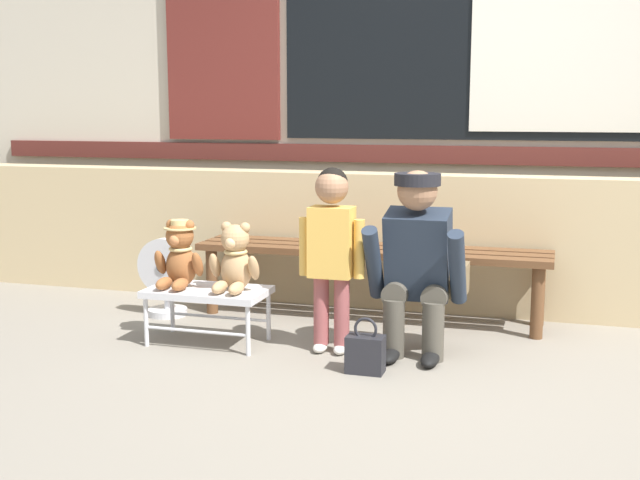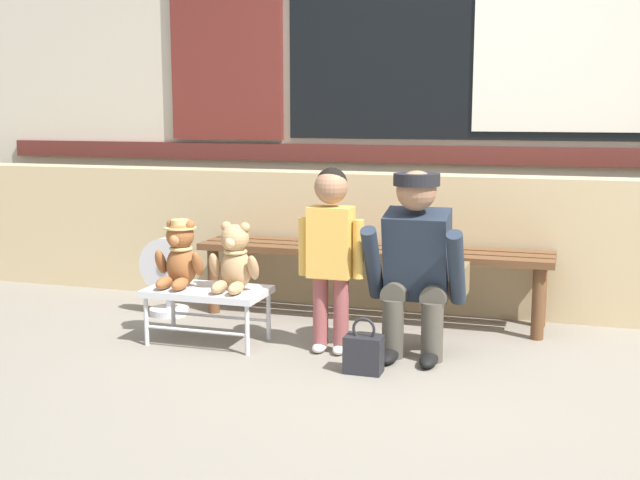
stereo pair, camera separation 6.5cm
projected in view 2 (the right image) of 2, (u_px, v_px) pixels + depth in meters
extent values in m
plane|color=gray|center=(404.00, 383.00, 3.69)|extent=(60.00, 60.00, 0.00)
cube|color=tan|center=(451.00, 243.00, 4.96)|extent=(7.41, 0.25, 0.85)
cube|color=beige|center=(468.00, 37.00, 5.24)|extent=(7.56, 0.20, 3.44)
cube|color=#56231E|center=(463.00, 155.00, 5.25)|extent=(6.96, 0.04, 0.12)
cube|color=black|center=(466.00, 30.00, 5.13)|extent=(2.40, 0.03, 1.40)
cube|color=silver|center=(568.00, 27.00, 4.93)|extent=(1.14, 0.02, 1.29)
cube|color=maroon|center=(226.00, 37.00, 5.62)|extent=(0.84, 0.05, 1.43)
cube|color=brown|center=(366.00, 254.00, 4.61)|extent=(2.10, 0.11, 0.04)
cube|color=brown|center=(372.00, 250.00, 4.74)|extent=(2.10, 0.11, 0.04)
cube|color=brown|center=(378.00, 247.00, 4.87)|extent=(2.10, 0.11, 0.04)
cylinder|color=brown|center=(213.00, 281.00, 4.93)|extent=(0.07, 0.07, 0.40)
cylinder|color=brown|center=(232.00, 272.00, 5.20)|extent=(0.07, 0.07, 0.40)
cylinder|color=brown|center=(538.00, 304.00, 4.35)|extent=(0.07, 0.07, 0.40)
cylinder|color=brown|center=(540.00, 293.00, 4.62)|extent=(0.07, 0.07, 0.40)
cube|color=silver|center=(208.00, 291.00, 4.28)|extent=(0.64, 0.36, 0.04)
cylinder|color=silver|center=(146.00, 321.00, 4.25)|extent=(0.02, 0.02, 0.26)
cylinder|color=silver|center=(173.00, 308.00, 4.53)|extent=(0.02, 0.02, 0.26)
cylinder|color=silver|center=(247.00, 330.00, 4.08)|extent=(0.02, 0.02, 0.26)
cylinder|color=silver|center=(269.00, 316.00, 4.36)|extent=(0.02, 0.02, 0.26)
cylinder|color=silver|center=(196.00, 331.00, 4.17)|extent=(0.58, 0.02, 0.02)
cylinder|color=silver|center=(220.00, 317.00, 4.45)|extent=(0.58, 0.02, 0.02)
ellipsoid|color=#93562D|center=(182.00, 266.00, 4.33)|extent=(0.17, 0.14, 0.22)
sphere|color=#93562D|center=(180.00, 236.00, 4.29)|extent=(0.15, 0.15, 0.15)
sphere|color=#C87B48|center=(175.00, 239.00, 4.24)|extent=(0.06, 0.06, 0.06)
sphere|color=#93562D|center=(172.00, 224.00, 4.31)|extent=(0.06, 0.06, 0.06)
ellipsoid|color=#93562D|center=(161.00, 262.00, 4.33)|extent=(0.06, 0.11, 0.16)
ellipsoid|color=#93562D|center=(164.00, 283.00, 4.24)|extent=(0.06, 0.15, 0.06)
sphere|color=#93562D|center=(189.00, 225.00, 4.27)|extent=(0.06, 0.06, 0.06)
ellipsoid|color=#93562D|center=(198.00, 264.00, 4.26)|extent=(0.06, 0.11, 0.16)
ellipsoid|color=#93562D|center=(180.00, 284.00, 4.22)|extent=(0.06, 0.15, 0.06)
torus|color=#D6B775|center=(181.00, 248.00, 4.31)|extent=(0.13, 0.13, 0.02)
cylinder|color=#D6B775|center=(180.00, 228.00, 4.29)|extent=(0.17, 0.17, 0.01)
cylinder|color=#D6B775|center=(180.00, 224.00, 4.28)|extent=(0.10, 0.10, 0.04)
ellipsoid|color=tan|center=(236.00, 269.00, 4.23)|extent=(0.17, 0.14, 0.22)
sphere|color=tan|center=(235.00, 238.00, 4.19)|extent=(0.15, 0.15, 0.15)
sphere|color=#F4C188|center=(231.00, 242.00, 4.15)|extent=(0.06, 0.06, 0.06)
sphere|color=tan|center=(226.00, 227.00, 4.21)|extent=(0.06, 0.06, 0.06)
ellipsoid|color=tan|center=(215.00, 265.00, 4.23)|extent=(0.06, 0.11, 0.16)
ellipsoid|color=tan|center=(219.00, 287.00, 4.15)|extent=(0.06, 0.15, 0.06)
sphere|color=tan|center=(245.00, 228.00, 4.18)|extent=(0.06, 0.06, 0.06)
ellipsoid|color=tan|center=(253.00, 268.00, 4.17)|extent=(0.06, 0.11, 0.16)
ellipsoid|color=tan|center=(236.00, 288.00, 4.12)|extent=(0.06, 0.15, 0.06)
torus|color=#D6B775|center=(235.00, 252.00, 4.21)|extent=(0.13, 0.13, 0.02)
cylinder|color=#994C4C|center=(321.00, 310.00, 4.13)|extent=(0.08, 0.08, 0.36)
ellipsoid|color=silver|center=(319.00, 347.00, 4.15)|extent=(0.07, 0.12, 0.05)
cylinder|color=#994C4C|center=(341.00, 312.00, 4.10)|extent=(0.08, 0.08, 0.36)
ellipsoid|color=silver|center=(340.00, 349.00, 4.11)|extent=(0.07, 0.12, 0.05)
cube|color=#EAB24C|center=(331.00, 242.00, 4.06)|extent=(0.22, 0.15, 0.36)
cylinder|color=#EAB24C|center=(304.00, 246.00, 4.11)|extent=(0.06, 0.06, 0.30)
cylinder|color=#EAB24C|center=(358.00, 249.00, 4.02)|extent=(0.06, 0.06, 0.30)
sphere|color=#9E7051|center=(331.00, 187.00, 4.02)|extent=(0.17, 0.17, 0.17)
sphere|color=black|center=(332.00, 183.00, 4.02)|extent=(0.16, 0.16, 0.16)
cylinder|color=#4C473D|center=(393.00, 329.00, 4.04)|extent=(0.11, 0.11, 0.30)
cylinder|color=#4C473D|center=(399.00, 290.00, 4.14)|extent=(0.13, 0.32, 0.13)
ellipsoid|color=black|center=(389.00, 356.00, 3.98)|extent=(0.09, 0.20, 0.06)
cylinder|color=#4C473D|center=(432.00, 332.00, 3.98)|extent=(0.11, 0.11, 0.30)
cylinder|color=#4C473D|center=(437.00, 293.00, 4.08)|extent=(0.13, 0.32, 0.13)
ellipsoid|color=black|center=(429.00, 360.00, 3.92)|extent=(0.09, 0.20, 0.06)
cube|color=#232D3D|center=(418.00, 254.00, 4.05)|extent=(0.32, 0.30, 0.47)
cylinder|color=#232D3D|center=(373.00, 263.00, 4.03)|extent=(0.08, 0.28, 0.40)
cylinder|color=#232D3D|center=(456.00, 268.00, 3.90)|extent=(0.08, 0.28, 0.40)
sphere|color=#9E7051|center=(416.00, 191.00, 3.93)|extent=(0.20, 0.20, 0.20)
cylinder|color=black|center=(417.00, 180.00, 3.92)|extent=(0.23, 0.23, 0.06)
cube|color=brown|center=(457.00, 280.00, 4.10)|extent=(0.10, 0.22, 0.16)
cube|color=#232328|center=(364.00, 354.00, 3.81)|extent=(0.18, 0.11, 0.18)
torus|color=#232328|center=(364.00, 329.00, 3.79)|extent=(0.11, 0.01, 0.11)
cylinder|color=silver|center=(169.00, 311.00, 4.92)|extent=(0.24, 0.24, 0.04)
cylinder|color=silver|center=(169.00, 300.00, 4.90)|extent=(0.04, 0.04, 0.10)
cylinder|color=silver|center=(166.00, 265.00, 4.85)|extent=(0.34, 0.06, 0.34)
cylinder|color=#333338|center=(166.00, 265.00, 4.85)|extent=(0.07, 0.08, 0.07)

